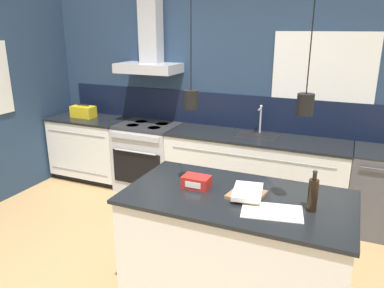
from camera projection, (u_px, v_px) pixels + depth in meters
name	position (u px, v px, depth m)	size (l,w,h in m)	color
ground_plane	(141.00, 272.00, 3.42)	(16.00, 16.00, 0.00)	tan
wall_back	(214.00, 92.00, 4.78)	(5.60, 2.11, 2.60)	navy
counter_run_left	(92.00, 148.00, 5.45)	(1.11, 0.64, 0.91)	black
counter_run_sink	(254.00, 172.00, 4.54)	(2.15, 0.64, 1.26)	black
oven_range	(148.00, 157.00, 5.09)	(0.80, 0.66, 0.91)	#B5B5BA
dishwasher	(380.00, 192.00, 4.01)	(0.64, 0.65, 0.91)	#4C4C51
kitchen_island	(235.00, 246.00, 3.01)	(1.74, 0.94, 0.91)	black
bottle_on_island	(313.00, 194.00, 2.60)	(0.07, 0.07, 0.30)	black
book_stack	(247.00, 193.00, 2.84)	(0.29, 0.35, 0.06)	olive
red_supply_box	(196.00, 182.00, 3.00)	(0.22, 0.15, 0.10)	red
paper_pile	(272.00, 211.00, 2.61)	(0.46, 0.34, 0.01)	silver
yellow_toolbox	(83.00, 112.00, 5.33)	(0.34, 0.18, 0.19)	gold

